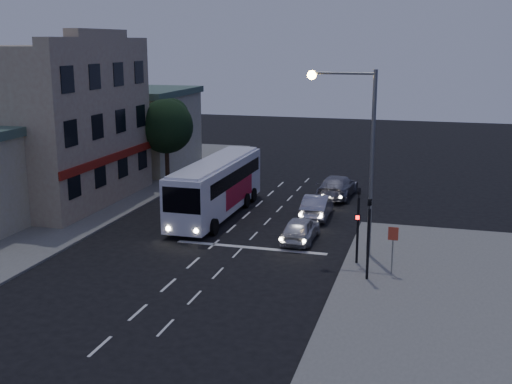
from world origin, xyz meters
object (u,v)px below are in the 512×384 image
(car_sedan_b, at_px, (337,186))
(street_tree, at_px, (166,124))
(traffic_signal_side, at_px, (369,229))
(car_suv, at_px, (300,229))
(car_sedan_a, at_px, (317,206))
(tour_bus, at_px, (216,186))
(regulatory_sign, at_px, (393,243))
(traffic_signal_main, at_px, (358,216))
(streetlight, at_px, (359,141))

(car_sedan_b, xyz_separation_m, street_tree, (-12.86, 0.82, 3.75))
(car_sedan_b, distance_m, traffic_signal_side, 15.91)
(car_suv, relative_size, car_sedan_a, 0.92)
(tour_bus, height_order, traffic_signal_side, traffic_signal_side)
(tour_bus, bearing_deg, street_tree, 131.30)
(traffic_signal_side, bearing_deg, tour_bus, 139.11)
(tour_bus, bearing_deg, regulatory_sign, -34.36)
(traffic_signal_side, bearing_deg, car_sedan_a, 112.11)
(tour_bus, relative_size, traffic_signal_main, 2.74)
(street_tree, bearing_deg, car_sedan_a, -26.63)
(streetlight, bearing_deg, car_suv, 152.66)
(car_sedan_b, xyz_separation_m, traffic_signal_side, (3.65, -15.40, 1.67))
(car_sedan_b, distance_m, streetlight, 13.27)
(traffic_signal_main, distance_m, street_tree, 21.38)
(tour_bus, distance_m, traffic_signal_side, 13.28)
(tour_bus, relative_size, streetlight, 1.25)
(car_suv, distance_m, regulatory_sign, 6.53)
(traffic_signal_main, bearing_deg, car_suv, 137.95)
(car_sedan_a, bearing_deg, regulatory_sign, 117.93)
(car_suv, xyz_separation_m, streetlight, (3.09, -1.60, 5.06))
(car_sedan_b, bearing_deg, streetlight, 106.14)
(traffic_signal_main, height_order, traffic_signal_side, same)
(tour_bus, xyz_separation_m, car_sedan_b, (6.38, 6.72, -1.10))
(car_suv, height_order, traffic_signal_side, traffic_signal_side)
(car_sedan_b, xyz_separation_m, traffic_signal_main, (2.95, -13.42, 1.67))
(car_sedan_a, distance_m, streetlight, 8.84)
(traffic_signal_side, xyz_separation_m, street_tree, (-16.51, 16.22, 2.08))
(tour_bus, height_order, car_sedan_b, tour_bus)
(regulatory_sign, bearing_deg, car_sedan_a, 119.27)
(traffic_signal_side, xyz_separation_m, regulatory_sign, (1.00, 0.96, -0.82))
(regulatory_sign, height_order, street_tree, street_tree)
(traffic_signal_side, relative_size, streetlight, 0.46)
(streetlight, bearing_deg, car_sedan_b, 102.65)
(car_suv, bearing_deg, tour_bus, -30.86)
(traffic_signal_side, bearing_deg, street_tree, 135.50)
(car_sedan_a, bearing_deg, traffic_signal_main, 111.40)
(traffic_signal_side, distance_m, streetlight, 4.84)
(traffic_signal_side, bearing_deg, car_suv, 129.01)
(tour_bus, height_order, regulatory_sign, tour_bus)
(tour_bus, height_order, traffic_signal_main, traffic_signal_main)
(traffic_signal_side, bearing_deg, regulatory_sign, 43.92)
(regulatory_sign, relative_size, street_tree, 0.35)
(tour_bus, distance_m, car_suv, 7.12)
(regulatory_sign, distance_m, streetlight, 5.18)
(car_sedan_b, distance_m, street_tree, 13.42)
(tour_bus, bearing_deg, car_sedan_a, 12.87)
(car_sedan_a, xyz_separation_m, streetlight, (3.10, -6.58, 5.03))
(traffic_signal_main, distance_m, traffic_signal_side, 2.10)
(car_sedan_a, xyz_separation_m, regulatory_sign, (5.05, -9.02, 0.89))
(car_suv, bearing_deg, regulatory_sign, 142.16)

